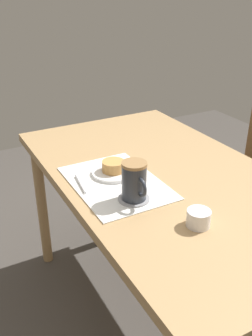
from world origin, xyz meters
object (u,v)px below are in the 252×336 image
Objects in this scene: dining_table at (165,192)px; pastry_plate at (114,172)px; pastry at (113,166)px; sugar_bowl at (198,218)px; coffee_mug at (134,181)px.

pastry_plate is at bearing -116.28° from dining_table.
pastry is at bearing -116.28° from dining_table.
pastry_plate is at bearing 63.43° from pastry.
pastry is 1.18× the size of sugar_bowl.
pastry_plate is 2.27× the size of sugar_bowl.
pastry_plate is 1.93× the size of pastry.
pastry is at bearing -116.57° from pastry_plate.
pastry is at bearing 173.46° from coffee_mug.
sugar_bowl is (0.40, 0.07, 0.02)m from pastry_plate.
coffee_mug reaches higher than sugar_bowl.
dining_table is at bearing 162.68° from sugar_bowl.
dining_table is at bearing 63.72° from pastry.
coffee_mug is (0.19, -0.02, 0.04)m from pastry.
pastry is (-0.00, -0.00, 0.03)m from pastry_plate.
pastry reaches higher than sugar_bowl.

